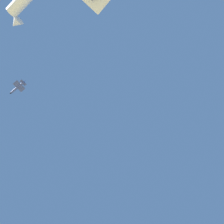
{
  "coord_description": "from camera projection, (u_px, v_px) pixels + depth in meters",
  "views": [
    {
      "loc": [
        -26.07,
        67.3,
        3.46
      ],
      "look_at": [
        -6.2,
        39.22,
        69.02
      ],
      "focal_mm": 39.21,
      "sensor_mm": 36.0,
      "label": 1
    }
  ],
  "objects": [
    {
      "name": "chase_jet_left_wing",
      "position": [
        18.0,
        87.0,
        172.08
      ],
      "size": [
        15.22,
        8.17,
        4.0
      ],
      "rotation": [
        0.0,
        0.0,
        -0.04
      ],
      "color": "#38478C"
    }
  ]
}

